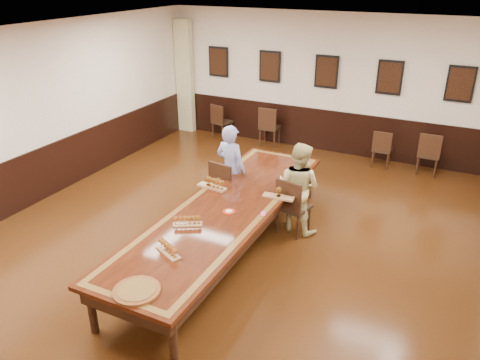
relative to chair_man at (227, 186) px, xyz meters
The scene contains 23 objects.
floor 1.37m from the chair_man, 63.58° to the right, with size 8.00×10.00×0.02m, color black.
ceiling 2.99m from the chair_man, 63.58° to the right, with size 8.00×10.00×0.02m, color white.
wall_back 4.06m from the chair_man, 81.69° to the left, with size 8.00×0.02×3.20m, color beige.
wall_left 3.79m from the chair_man, 161.71° to the right, with size 0.02×10.00×3.20m, color beige.
chair_man is the anchor object (origin of this frame).
chair_woman 1.32m from the chair_man, ahead, with size 0.46×0.50×0.99m, color black, non-canonical shape.
spare_chair_a 4.12m from the chair_man, 119.70° to the left, with size 0.42×0.46×0.89m, color black, non-canonical shape.
spare_chair_b 3.68m from the chair_man, 101.12° to the left, with size 0.46×0.50×0.98m, color black, non-canonical shape.
spare_chair_c 4.00m from the chair_man, 58.95° to the left, with size 0.40×0.43×0.85m, color black, non-canonical shape.
spare_chair_d 4.57m from the chair_man, 48.47° to the left, with size 0.44×0.48×0.94m, color black, non-canonical shape.
person_man 0.32m from the chair_man, 81.63° to the left, with size 0.59×0.39×1.61m, color #4B5BBD.
person_woman 1.36m from the chair_man, ahead, with size 0.77×0.60×1.54m, color #DBCD89.
pink_phone 1.61m from the chair_man, 42.81° to the right, with size 0.07×0.13×0.01m, color #FA5392.
curtain 4.96m from the chair_man, 130.86° to the left, with size 0.45×0.18×2.90m, color #C9C28A.
wainscoting 1.27m from the chair_man, 63.58° to the right, with size 8.00×10.00×1.00m.
conference_table 1.28m from the chair_man, 63.58° to the right, with size 1.40×5.00×0.76m.
posters 4.09m from the chair_man, 81.53° to the left, with size 6.14×0.04×0.74m.
flight_a 0.72m from the chair_man, 83.94° to the right, with size 0.52×0.21×0.19m.
flight_b 1.31m from the chair_man, 22.67° to the right, with size 0.51×0.19×0.19m.
flight_c 1.92m from the chair_man, 79.39° to the right, with size 0.42×0.31×0.15m.
flight_d 2.64m from the chair_man, 78.82° to the right, with size 0.44×0.30×0.16m.
red_plate_grp 1.46m from the chair_man, 61.25° to the right, with size 0.19×0.19×0.03m.
carved_platter 3.44m from the chair_man, 79.38° to the right, with size 0.67×0.67×0.04m.
Camera 1 is at (2.97, -5.51, 4.05)m, focal length 35.00 mm.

